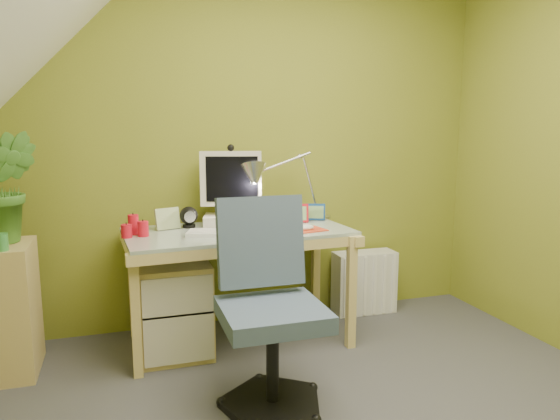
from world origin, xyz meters
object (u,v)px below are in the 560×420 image
object	(u,v)px
radiator	(364,282)
potted_plant	(5,187)
monitor	(231,181)
task_chair	(272,311)
desk	(239,286)
desk_lamp	(299,172)
side_ledge	(9,309)

from	to	relation	value
radiator	potted_plant	bearing A→B (deg)	-173.65
monitor	task_chair	bearing A→B (deg)	-77.00
desk	desk_lamp	world-z (taller)	desk_lamp
task_chair	desk_lamp	bearing A→B (deg)	64.30
desk	desk_lamp	distance (m)	0.83
task_chair	potted_plant	bearing A→B (deg)	146.17
radiator	task_chair	bearing A→B (deg)	-132.94
monitor	potted_plant	size ratio (longest dim) A/B	0.94
side_ledge	desk_lamp	bearing A→B (deg)	6.88
monitor	radiator	world-z (taller)	monitor
desk	desk_lamp	xyz separation A→B (m)	(0.45, 0.18, 0.67)
desk	side_ledge	bearing A→B (deg)	177.29
desk	potted_plant	world-z (taller)	potted_plant
side_ledge	radiator	size ratio (longest dim) A/B	1.61
desk_lamp	radiator	bearing A→B (deg)	-7.27
side_ledge	radiator	xyz separation A→B (m)	(2.22, 0.26, -0.13)
side_ledge	task_chair	size ratio (longest dim) A/B	0.74
desk	monitor	bearing A→B (deg)	86.10
potted_plant	task_chair	xyz separation A→B (m)	(1.21, -0.82, -0.52)
side_ledge	potted_plant	size ratio (longest dim) A/B	1.21
desk_lamp	side_ledge	bearing A→B (deg)	174.07
desk_lamp	task_chair	world-z (taller)	desk_lamp
desk	radiator	world-z (taller)	desk
radiator	monitor	bearing A→B (deg)	-176.03
task_chair	radiator	bearing A→B (deg)	46.22
desk	potted_plant	distance (m)	1.40
desk	radiator	bearing A→B (deg)	9.50
monitor	side_ledge	size ratio (longest dim) A/B	0.78
potted_plant	radiator	world-z (taller)	potted_plant
monitor	side_ledge	distance (m)	1.42
potted_plant	desk	bearing A→B (deg)	-1.11
desk_lamp	radiator	world-z (taller)	desk_lamp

